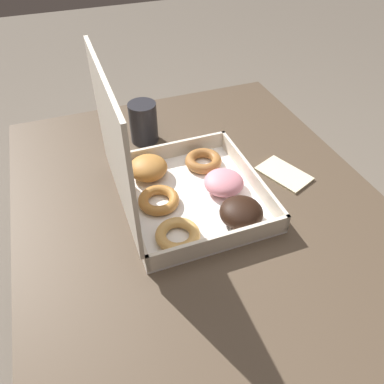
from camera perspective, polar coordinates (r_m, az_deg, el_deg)
The scene contains 5 objects.
ground_plane at distance 1.43m, azimuth 0.78°, elevation -22.38°, with size 8.00×8.00×0.00m, color #6B6054.
dining_table at distance 0.92m, azimuth 1.12°, elevation -6.36°, with size 0.97×0.80×0.71m.
donut_box at distance 0.80m, azimuth -1.91°, elevation 1.39°, with size 0.33×0.31×0.33m.
coffee_mug at distance 1.01m, azimuth -7.42°, elevation 10.55°, with size 0.07×0.07×0.11m.
paper_napkin at distance 0.94m, azimuth 13.81°, elevation 2.71°, with size 0.14×0.12×0.01m.
Camera 1 is at (-0.56, 0.23, 1.29)m, focal length 35.00 mm.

